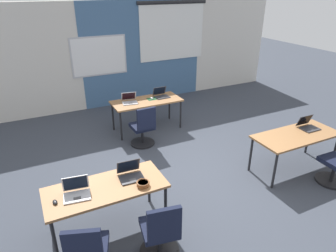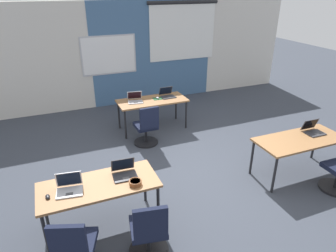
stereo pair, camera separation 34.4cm
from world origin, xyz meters
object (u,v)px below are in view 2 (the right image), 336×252
(mouse_far_right, at_px, (158,98))
(snack_bowl, at_px, (135,182))
(laptop_far_right, at_px, (167,95))
(chair_far_left, at_px, (147,129))
(laptop_near_left_inner, at_px, (124,172))
(chair_near_left_inner, at_px, (149,234))
(desk_near_left, at_px, (99,188))
(laptop_near_right_end, at_px, (313,130))
(desk_far_center, at_px, (152,102))
(laptop_far_left, at_px, (135,100))
(laptop_near_left_end, at_px, (69,187))
(desk_near_right, at_px, (300,142))
(chair_near_left_end, at_px, (76,251))
(mouse_near_left_end, at_px, (48,197))

(mouse_far_right, distance_m, snack_bowl, 3.35)
(laptop_far_right, bearing_deg, chair_far_left, -135.69)
(laptop_near_left_inner, distance_m, snack_bowl, 0.28)
(laptop_near_left_inner, relative_size, chair_near_left_inner, 0.38)
(desk_near_left, bearing_deg, laptop_near_right_end, 1.51)
(desk_far_center, xyz_separation_m, laptop_far_left, (-0.39, 0.05, 0.11))
(laptop_near_left_end, bearing_deg, laptop_far_right, 56.91)
(desk_near_right, relative_size, laptop_near_left_inner, 4.62)
(desk_near_left, xyz_separation_m, laptop_far_left, (1.36, 2.85, 0.11))
(laptop_near_right_end, bearing_deg, desk_far_center, 129.01)
(desk_near_right, distance_m, mouse_far_right, 3.26)
(chair_far_left, height_order, snack_bowl, chair_far_left)
(desk_near_right, relative_size, laptop_far_right, 4.76)
(laptop_near_right_end, xyz_separation_m, chair_near_left_end, (-4.31, -0.81, -0.39))
(desk_near_left, distance_m, chair_near_left_inner, 0.94)
(desk_near_left, distance_m, laptop_far_right, 3.60)
(mouse_far_right, xyz_separation_m, laptop_near_left_end, (-2.27, -2.84, 0.03))
(laptop_near_right_end, xyz_separation_m, laptop_near_left_inner, (-3.51, -0.03, 0.00))
(snack_bowl, bearing_deg, mouse_near_left_end, 172.57)
(mouse_near_left_end, bearing_deg, desk_far_center, 49.92)
(laptop_near_left_end, bearing_deg, desk_far_center, 61.11)
(desk_near_right, bearing_deg, chair_near_left_end, -169.83)
(desk_far_center, bearing_deg, chair_far_left, -117.85)
(laptop_far_right, height_order, chair_near_left_end, laptop_far_right)
(mouse_near_left_end, xyz_separation_m, chair_far_left, (2.01, 2.11, -0.36))
(desk_far_center, xyz_separation_m, chair_far_left, (-0.39, -0.73, -0.28))
(laptop_near_right_end, relative_size, mouse_near_left_end, 3.21)
(desk_far_center, relative_size, laptop_far_right, 4.76)
(desk_far_center, distance_m, chair_near_left_inner, 3.82)
(desk_near_left, height_order, laptop_near_left_inner, laptop_near_left_inner)
(laptop_near_left_end, distance_m, chair_near_left_end, 0.81)
(desk_far_center, height_order, chair_near_left_inner, chair_near_left_inner)
(desk_near_left, height_order, mouse_far_right, mouse_far_right)
(laptop_far_left, bearing_deg, laptop_near_right_end, -37.17)
(snack_bowl, bearing_deg, laptop_near_left_inner, 106.90)
(desk_near_left, relative_size, laptop_far_right, 4.76)
(desk_far_center, relative_size, chair_near_left_end, 1.74)
(laptop_near_right_end, bearing_deg, laptop_far_right, 122.43)
(chair_far_left, bearing_deg, laptop_near_left_inner, 62.09)
(laptop_far_right, distance_m, mouse_near_left_end, 4.06)
(desk_near_right, distance_m, laptop_near_left_end, 3.88)
(mouse_far_right, relative_size, laptop_near_left_inner, 0.30)
(chair_near_left_end, bearing_deg, desk_far_center, -102.29)
(laptop_far_left, bearing_deg, chair_far_left, -79.37)
(chair_far_left, height_order, laptop_near_left_inner, laptop_near_left_inner)
(laptop_far_right, bearing_deg, mouse_near_left_end, -134.97)
(chair_near_left_end, relative_size, snack_bowl, 5.18)
(desk_far_center, bearing_deg, chair_near_left_end, -121.85)
(laptop_near_left_end, height_order, chair_near_left_inner, laptop_near_left_end)
(laptop_near_right_end, height_order, snack_bowl, laptop_near_right_end)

